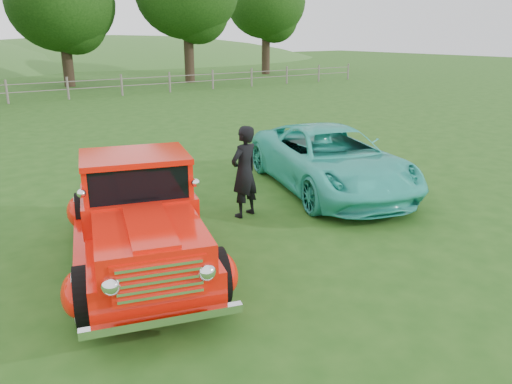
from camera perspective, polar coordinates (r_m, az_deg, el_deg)
ground at (r=8.22m, az=0.30°, el=-7.11°), size 140.00×140.00×0.00m
fence_line at (r=28.55m, az=-26.59°, el=10.20°), size 48.00×0.12×1.20m
tree_near_east at (r=36.34m, az=-21.40°, el=19.46°), size 6.80×6.80×8.33m
tree_far_east at (r=44.72m, az=1.16°, el=20.85°), size 6.60×6.60×8.86m
red_pickup at (r=7.81m, az=-13.30°, el=-2.65°), size 3.21×5.27×1.78m
teal_sedan at (r=11.47m, az=8.49°, el=3.73°), size 3.78×5.61×1.43m
man at (r=9.62m, az=-1.35°, el=2.33°), size 0.74×0.58×1.79m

